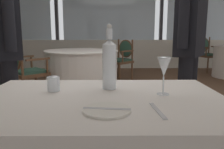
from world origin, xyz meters
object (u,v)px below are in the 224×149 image
object	(u,v)px
water_bottle	(109,63)
dining_chair_1_0	(122,57)
side_plate	(107,110)
dining_chair_0_0	(206,52)
diner_person_0	(6,43)
diner_person_1	(190,40)
wine_glass	(164,68)
water_tumbler	(54,84)
dining_chair_1_1	(24,68)

from	to	relation	value
water_bottle	dining_chair_1_0	world-z (taller)	water_bottle
side_plate	dining_chair_0_0	distance (m)	6.09
water_bottle	diner_person_0	size ratio (longest dim) A/B	0.22
diner_person_0	diner_person_1	xyz separation A→B (m)	(1.66, 0.12, 0.02)
side_plate	wine_glass	world-z (taller)	wine_glass
water_tumbler	water_bottle	bearing A→B (deg)	9.24
water_bottle	wine_glass	size ratio (longest dim) A/B	1.87
side_plate	water_bottle	size ratio (longest dim) A/B	0.55
side_plate	water_tumbler	bearing A→B (deg)	131.46
wine_glass	water_tumbler	bearing A→B (deg)	172.23
side_plate	dining_chair_0_0	xyz separation A→B (m)	(2.68, 5.47, -0.21)
dining_chair_1_0	diner_person_1	bearing A→B (deg)	55.01
water_bottle	diner_person_0	xyz separation A→B (m)	(-0.91, 0.73, 0.08)
wine_glass	dining_chair_1_0	bearing A→B (deg)	90.44
dining_chair_1_0	dining_chair_0_0	bearing A→B (deg)	164.85
side_plate	water_tumbler	distance (m)	0.46
wine_glass	diner_person_1	size ratio (longest dim) A/B	0.11
water_tumbler	diner_person_1	distance (m)	1.41
dining_chair_1_0	side_plate	bearing A→B (deg)	41.39
water_tumbler	diner_person_0	size ratio (longest dim) A/B	0.05
dining_chair_0_0	dining_chair_1_0	xyz separation A→B (m)	(-2.42, -1.38, 0.00)
water_tumbler	dining_chair_1_0	world-z (taller)	dining_chair_1_0
dining_chair_1_1	diner_person_0	xyz separation A→B (m)	(0.38, -1.42, 0.44)
dining_chair_1_0	water_tumbler	bearing A→B (deg)	36.47
dining_chair_1_1	diner_person_1	distance (m)	2.46
wine_glass	dining_chair_0_0	bearing A→B (deg)	65.37
dining_chair_1_0	diner_person_1	world-z (taller)	diner_person_1
diner_person_1	water_tumbler	bearing A→B (deg)	-105.11
water_tumbler	dining_chair_1_0	size ratio (longest dim) A/B	0.09
dining_chair_0_0	diner_person_1	size ratio (longest dim) A/B	0.54
side_plate	diner_person_1	distance (m)	1.48
dining_chair_0_0	diner_person_0	xyz separation A→B (m)	(-3.58, -4.34, 0.44)
diner_person_0	water_bottle	bearing A→B (deg)	107.62
side_plate	dining_chair_1_1	distance (m)	2.86
diner_person_0	dining_chair_1_1	bearing A→B (deg)	-108.51
wine_glass	dining_chair_0_0	size ratio (longest dim) A/B	0.21
wine_glass	diner_person_0	bearing A→B (deg)	144.12
water_bottle	wine_glass	distance (m)	0.31
side_plate	water_bottle	world-z (taller)	water_bottle
water_tumbler	diner_person_1	xyz separation A→B (m)	(1.06, 0.91, 0.21)
dining_chair_1_0	diner_person_0	bearing A→B (deg)	23.61
wine_glass	diner_person_1	bearing A→B (deg)	64.79
dining_chair_0_0	dining_chair_1_1	xyz separation A→B (m)	(-3.96, -2.92, -0.00)
diner_person_0	side_plate	bearing A→B (deg)	95.10
wine_glass	dining_chair_1_0	distance (m)	3.84
water_bottle	diner_person_1	xyz separation A→B (m)	(0.75, 0.86, 0.10)
diner_person_0	wine_glass	bearing A→B (deg)	110.56
side_plate	diner_person_0	world-z (taller)	diner_person_0
water_bottle	water_tumbler	distance (m)	0.34
water_bottle	dining_chair_0_0	distance (m)	5.74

